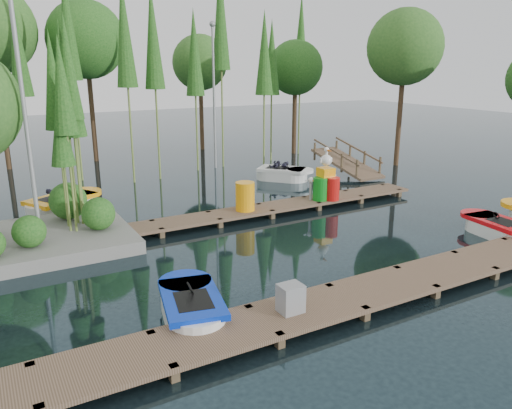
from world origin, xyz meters
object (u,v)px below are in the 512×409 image
yellow_barrel (245,196)px  drum_cluster (327,184)px  boat_red (497,228)px  boat_yellow_far (63,205)px  utility_cabinet (291,298)px  boat_blue (192,308)px

yellow_barrel → drum_cluster: size_ratio=0.51×
yellow_barrel → boat_red: bearing=-42.2°
boat_red → boat_yellow_far: size_ratio=0.80×
utility_cabinet → drum_cluster: drum_cluster is taller
boat_red → utility_cabinet: (-8.78, -1.47, 0.36)m
utility_cabinet → yellow_barrel: (2.69, 7.00, 0.20)m
yellow_barrel → drum_cluster: drum_cluster is taller
utility_cabinet → boat_blue: bearing=144.0°
boat_red → yellow_barrel: size_ratio=2.59×
boat_yellow_far → yellow_barrel: boat_yellow_far is taller
boat_red → yellow_barrel: bearing=144.3°
boat_blue → boat_red: (10.48, 0.24, -0.01)m
boat_yellow_far → drum_cluster: size_ratio=1.65×
boat_blue → utility_cabinet: (1.70, -1.24, 0.34)m
boat_red → drum_cluster: size_ratio=1.32×
boat_blue → yellow_barrel: size_ratio=2.82×
boat_yellow_far → utility_cabinet: size_ratio=5.43×
utility_cabinet → boat_red: bearing=9.5°
utility_cabinet → drum_cluster: (6.12, 6.85, 0.28)m
utility_cabinet → yellow_barrel: yellow_barrel is taller
boat_blue → drum_cluster: bearing=48.2°
drum_cluster → boat_blue: bearing=-144.4°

